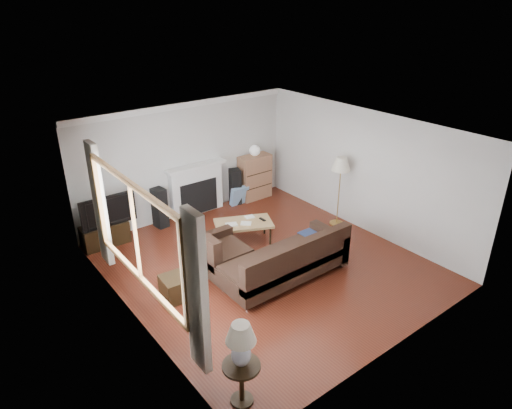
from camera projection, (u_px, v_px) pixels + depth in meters
room at (267, 202)px, 7.79m from camera, size 5.10×5.60×2.54m
window at (135, 233)px, 6.17m from camera, size 0.12×2.74×1.54m
curtain_near at (197, 294)px, 5.16m from camera, size 0.10×0.35×2.10m
curtain_far at (100, 205)px, 7.35m from camera, size 0.10×0.35×2.10m
fireplace at (197, 189)px, 10.06m from camera, size 1.40×0.26×1.15m
tv_stand at (105, 234)px, 8.90m from camera, size 0.88×0.40×0.44m
television at (106, 209)px, 8.73m from camera, size 1.07×0.14×0.61m
speaker_left at (160, 208)px, 9.52m from camera, size 0.27×0.31×0.86m
speaker_right at (235, 187)px, 10.60m from camera, size 0.31×0.34×0.84m
bookshelf at (255, 177)px, 10.84m from camera, size 0.77×0.37×1.06m
globe_lamp at (255, 151)px, 10.57m from camera, size 0.25×0.25×0.25m
sectional_sofa at (285, 258)px, 7.75m from camera, size 2.49×1.82×0.80m
coffee_table at (244, 232)px, 9.01m from camera, size 1.26×1.01×0.43m
footstool at (176, 287)px, 7.35m from camera, size 0.48×0.48×0.38m
floor_lamp at (339, 192)px, 9.48m from camera, size 0.40×0.40×1.50m
side_table at (242, 383)px, 5.42m from camera, size 0.46×0.46×0.57m
table_lamp at (241, 345)px, 5.17m from camera, size 0.36×0.36×0.58m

